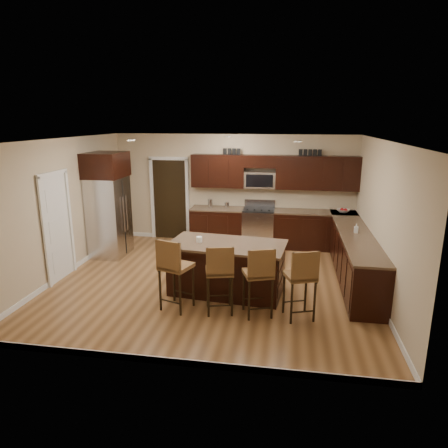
% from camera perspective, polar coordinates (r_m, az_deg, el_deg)
% --- Properties ---
extents(floor, '(6.00, 6.00, 0.00)m').
position_cam_1_polar(floor, '(7.81, -1.61, -8.24)').
color(floor, olive).
rests_on(floor, ground).
extents(ceiling, '(6.00, 6.00, 0.00)m').
position_cam_1_polar(ceiling, '(7.20, -1.77, 11.96)').
color(ceiling, silver).
rests_on(ceiling, wall_back).
extents(wall_back, '(6.00, 0.00, 6.00)m').
position_cam_1_polar(wall_back, '(10.05, 1.31, 5.01)').
color(wall_back, '#C2AE8C').
rests_on(wall_back, floor).
extents(wall_left, '(0.00, 5.50, 5.50)m').
position_cam_1_polar(wall_left, '(8.48, -22.03, 2.09)').
color(wall_left, '#C2AE8C').
rests_on(wall_left, floor).
extents(wall_right, '(0.00, 5.50, 5.50)m').
position_cam_1_polar(wall_right, '(7.44, 21.64, 0.48)').
color(wall_right, '#C2AE8C').
rests_on(wall_right, floor).
extents(base_cabinets, '(4.02, 3.96, 0.92)m').
position_cam_1_polar(base_cabinets, '(8.91, 12.28, -2.50)').
color(base_cabinets, black).
rests_on(base_cabinets, floor).
extents(upper_cabinets, '(4.00, 0.33, 0.80)m').
position_cam_1_polar(upper_cabinets, '(9.72, 7.33, 7.49)').
color(upper_cabinets, black).
rests_on(upper_cabinets, wall_back).
extents(range, '(0.76, 0.64, 1.11)m').
position_cam_1_polar(range, '(9.88, 4.94, -0.43)').
color(range, silver).
rests_on(range, floor).
extents(microwave, '(0.76, 0.31, 0.40)m').
position_cam_1_polar(microwave, '(9.79, 5.16, 6.30)').
color(microwave, silver).
rests_on(microwave, upper_cabinets).
extents(doorway, '(0.85, 0.03, 2.06)m').
position_cam_1_polar(doorway, '(10.45, -7.73, 3.47)').
color(doorway, black).
rests_on(doorway, floor).
extents(pantry_door, '(0.03, 0.80, 2.04)m').
position_cam_1_polar(pantry_door, '(8.29, -22.74, -0.59)').
color(pantry_door, white).
rests_on(pantry_door, floor).
extents(letter_decor, '(2.20, 0.03, 0.15)m').
position_cam_1_polar(letter_decor, '(9.68, 6.56, 10.19)').
color(letter_decor, black).
rests_on(letter_decor, upper_cabinets).
extents(island, '(2.16, 1.29, 0.92)m').
position_cam_1_polar(island, '(7.23, 0.40, -6.49)').
color(island, black).
rests_on(island, floor).
extents(stool_left, '(0.58, 0.58, 1.22)m').
position_cam_1_polar(stool_left, '(6.49, -7.21, -6.02)').
color(stool_left, brown).
rests_on(stool_left, floor).
extents(stool_mid, '(0.52, 0.52, 1.16)m').
position_cam_1_polar(stool_mid, '(6.35, -0.62, -6.78)').
color(stool_mid, brown).
rests_on(stool_mid, floor).
extents(stool_right, '(0.55, 0.55, 1.15)m').
position_cam_1_polar(stool_right, '(6.28, 5.05, -7.10)').
color(stool_right, brown).
rests_on(stool_right, floor).
extents(refrigerator, '(0.79, 0.96, 2.35)m').
position_cam_1_polar(refrigerator, '(9.36, -16.19, 2.81)').
color(refrigerator, silver).
rests_on(refrigerator, floor).
extents(floor_mat, '(0.96, 0.67, 0.01)m').
position_cam_1_polar(floor_mat, '(8.95, 0.91, -5.14)').
color(floor_mat, brown).
rests_on(floor_mat, floor).
extents(fruit_bowl, '(0.37, 0.37, 0.07)m').
position_cam_1_polar(fruit_bowl, '(9.82, 16.67, 1.82)').
color(fruit_bowl, silver).
rests_on(fruit_bowl, base_cabinets).
extents(soap_bottle, '(0.09, 0.09, 0.17)m').
position_cam_1_polar(soap_bottle, '(8.13, 18.36, -0.58)').
color(soap_bottle, '#B2B2B2').
rests_on(soap_bottle, base_cabinets).
extents(canister_tall, '(0.12, 0.12, 0.21)m').
position_cam_1_polar(canister_tall, '(9.91, -1.98, 2.96)').
color(canister_tall, silver).
rests_on(canister_tall, base_cabinets).
extents(canister_short, '(0.11, 0.11, 0.15)m').
position_cam_1_polar(canister_short, '(9.84, 0.41, 2.70)').
color(canister_short, silver).
rests_on(canister_short, base_cabinets).
extents(island_jar, '(0.10, 0.10, 0.10)m').
position_cam_1_polar(island_jar, '(7.15, -3.55, -2.20)').
color(island_jar, white).
rests_on(island_jar, island).
extents(stool_extra, '(0.55, 0.55, 1.15)m').
position_cam_1_polar(stool_extra, '(6.27, 11.03, -7.36)').
color(stool_extra, brown).
rests_on(stool_extra, floor).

